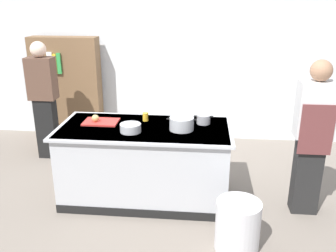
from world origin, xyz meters
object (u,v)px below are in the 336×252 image
at_px(juice_cup, 145,117).
at_px(person_guest, 44,98).
at_px(bookshelf, 67,89).
at_px(mixing_bowl, 130,128).
at_px(stock_pot, 182,124).
at_px(person_chef, 312,136).
at_px(onion, 95,118).
at_px(trash_bin, 238,226).
at_px(sauce_pan, 203,119).

relative_size(juice_cup, person_guest, 0.06).
bearing_deg(bookshelf, juice_cup, -45.53).
bearing_deg(mixing_bowl, stock_pot, 12.49).
distance_m(person_chef, person_guest, 3.65).
height_order(mixing_bowl, person_chef, person_chef).
bearing_deg(mixing_bowl, bookshelf, 126.29).
xyz_separation_m(onion, bookshelf, (-0.98, 1.72, -0.11)).
bearing_deg(person_chef, juice_cup, 74.09).
xyz_separation_m(mixing_bowl, trash_bin, (1.15, -0.70, -0.70)).
xyz_separation_m(mixing_bowl, bookshelf, (-1.44, 1.97, -0.09)).
height_order(onion, bookshelf, bookshelf).
bearing_deg(person_guest, mixing_bowl, 37.88).
relative_size(mixing_bowl, juice_cup, 2.31).
distance_m(stock_pot, juice_cup, 0.52).
bearing_deg(bookshelf, mixing_bowl, -53.71).
xyz_separation_m(juice_cup, person_chef, (1.84, -0.35, -0.04)).
distance_m(sauce_pan, juice_cup, 0.69).
height_order(mixing_bowl, person_guest, person_guest).
xyz_separation_m(stock_pot, person_guest, (-2.06, 1.08, -0.06)).
distance_m(juice_cup, person_chef, 1.88).
bearing_deg(mixing_bowl, person_chef, 1.21).
bearing_deg(juice_cup, trash_bin, -46.20).
distance_m(trash_bin, person_guest, 3.34).
height_order(juice_cup, person_guest, person_guest).
height_order(onion, trash_bin, onion).
height_order(sauce_pan, juice_cup, sauce_pan).
bearing_deg(person_guest, stock_pot, 48.80).
relative_size(onion, juice_cup, 0.85).
height_order(sauce_pan, bookshelf, bookshelf).
height_order(trash_bin, person_chef, person_chef).
bearing_deg(onion, mixing_bowl, -27.56).
relative_size(onion, person_chef, 0.05).
xyz_separation_m(stock_pot, person_chef, (1.39, -0.08, -0.06)).
distance_m(onion, person_chef, 2.42).
height_order(juice_cup, bookshelf, bookshelf).
bearing_deg(sauce_pan, stock_pot, -136.39).
height_order(stock_pot, person_guest, person_guest).
bearing_deg(person_guest, trash_bin, 40.86).
relative_size(trash_bin, person_chef, 0.29).
xyz_separation_m(mixing_bowl, person_chef, (1.95, 0.04, -0.03)).
bearing_deg(bookshelf, stock_pot, -42.70).
relative_size(stock_pot, trash_bin, 0.67).
xyz_separation_m(person_guest, bookshelf, (0.07, 0.76, -0.06)).
bearing_deg(person_guest, onion, 33.84).
relative_size(trash_bin, person_guest, 0.29).
bearing_deg(mixing_bowl, juice_cup, 74.82).
height_order(onion, person_guest, person_guest).
xyz_separation_m(stock_pot, sauce_pan, (0.24, 0.23, -0.02)).
bearing_deg(trash_bin, sauce_pan, 108.63).
height_order(sauce_pan, person_chef, person_chef).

